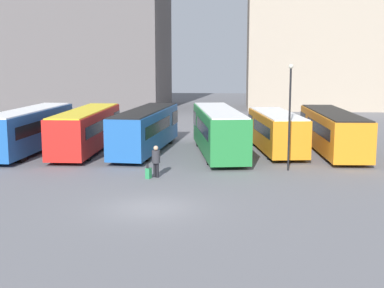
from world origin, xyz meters
name	(u,v)px	position (x,y,z in m)	size (l,w,h in m)	color
ground_plane	(150,208)	(0.00, 0.00, 0.00)	(160.00, 160.00, 0.00)	slate
bus_0	(30,129)	(-10.97, 13.93, 1.71)	(2.99, 11.82, 3.12)	#1E56A3
bus_1	(87,129)	(-6.97, 14.70, 1.66)	(2.59, 11.76, 3.04)	red
bus_2	(146,128)	(-2.58, 14.93, 1.69)	(3.46, 12.12, 3.09)	#1E56A3
bus_3	(219,130)	(2.74, 14.01, 1.76)	(4.39, 11.89, 3.22)	#237A38
bus_4	(276,131)	(6.90, 15.34, 1.56)	(3.82, 9.57, 2.87)	orange
bus_5	(332,130)	(10.97, 15.62, 1.61)	(3.18, 12.20, 2.95)	orange
traveler	(156,159)	(-0.63, 6.31, 1.10)	(0.61, 0.61, 1.85)	black
suitcase	(148,173)	(-1.02, 5.98, 0.31)	(0.36, 0.39, 0.88)	#28844C
lamp_post_0	(290,109)	(7.13, 8.80, 3.74)	(0.28, 0.28, 6.45)	black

